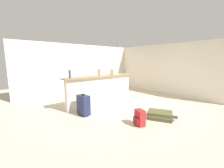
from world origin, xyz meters
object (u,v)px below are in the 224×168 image
at_px(pendant_lamp, 117,58).
at_px(bottle_green, 125,71).
at_px(bottle_amber, 99,72).
at_px(dining_chair_near_partition, 122,84).
at_px(bottle_blue, 70,74).
at_px(dining_table, 115,80).
at_px(grocery_bag, 114,72).
at_px(suitcase_flat_olive, 160,115).
at_px(backpack_red, 140,118).
at_px(suitcase_upright_navy, 83,105).

bearing_deg(pendant_lamp, bottle_green, -116.74).
bearing_deg(bottle_amber, dining_chair_near_partition, 19.77).
relative_size(bottle_blue, pendant_lamp, 0.32).
xyz_separation_m(bottle_blue, bottle_amber, (1.22, 0.12, -0.01)).
xyz_separation_m(bottle_amber, dining_table, (1.84, 1.19, -0.60)).
height_order(grocery_bag, pendant_lamp, pendant_lamp).
bearing_deg(dining_table, suitcase_flat_olive, -110.40).
distance_m(dining_chair_near_partition, pendant_lamp, 1.36).
height_order(bottle_green, backpack_red, bottle_green).
bearing_deg(bottle_amber, pendant_lamp, 30.18).
distance_m(dining_chair_near_partition, backpack_red, 3.56).
bearing_deg(pendant_lamp, suitcase_upright_navy, -149.28).
height_order(grocery_bag, backpack_red, grocery_bag).
height_order(bottle_amber, dining_chair_near_partition, bottle_amber).
bearing_deg(bottle_blue, suitcase_flat_olive, -51.64).
bearing_deg(suitcase_flat_olive, dining_table, 69.60).
bearing_deg(bottle_green, suitcase_flat_olive, -108.56).
relative_size(grocery_bag, suitcase_flat_olive, 0.29).
xyz_separation_m(bottle_green, backpack_red, (-1.55, -2.14, -1.04)).
bearing_deg(backpack_red, suitcase_upright_navy, 116.01).
xyz_separation_m(dining_table, backpack_red, (-2.11, -3.42, -0.44)).
height_order(bottle_blue, dining_table, bottle_blue).
xyz_separation_m(bottle_amber, dining_chair_near_partition, (1.80, 0.65, -0.73)).
distance_m(grocery_bag, suitcase_upright_navy, 2.00).
xyz_separation_m(bottle_blue, dining_table, (3.06, 1.31, -0.61)).
relative_size(pendant_lamp, backpack_red, 1.94).
bearing_deg(bottle_green, dining_table, 66.49).
distance_m(pendant_lamp, suitcase_flat_olive, 4.05).
distance_m(bottle_blue, suitcase_flat_olive, 3.04).
bearing_deg(suitcase_flat_olive, dining_chair_near_partition, 66.99).
height_order(bottle_amber, pendant_lamp, pendant_lamp).
relative_size(bottle_blue, bottle_amber, 1.06).
xyz_separation_m(bottle_green, pendant_lamp, (0.60, 1.19, 0.56)).
bearing_deg(suitcase_upright_navy, dining_chair_near_partition, 24.42).
bearing_deg(dining_table, bottle_amber, -147.18).
bearing_deg(backpack_red, dining_chair_near_partition, 54.42).
xyz_separation_m(bottle_amber, pendant_lamp, (1.88, 1.10, 0.55)).
distance_m(bottle_blue, grocery_bag, 1.87).
bearing_deg(grocery_bag, dining_table, 47.73).
xyz_separation_m(dining_table, pendant_lamp, (0.04, -0.09, 1.15)).
bearing_deg(suitcase_upright_navy, pendant_lamp, 30.72).
height_order(grocery_bag, dining_table, grocery_bag).
bearing_deg(bottle_green, pendant_lamp, 63.26).
xyz_separation_m(grocery_bag, pendant_lamp, (1.23, 1.21, 0.56)).
bearing_deg(grocery_bag, dining_chair_near_partition, 33.72).
bearing_deg(dining_chair_near_partition, dining_table, 85.32).
xyz_separation_m(dining_chair_near_partition, suitcase_flat_olive, (-1.26, -2.98, -0.41)).
bearing_deg(suitcase_upright_navy, bottle_blue, 108.38).
relative_size(suitcase_flat_olive, suitcase_upright_navy, 1.32).
distance_m(bottle_green, suitcase_flat_olive, 2.62).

